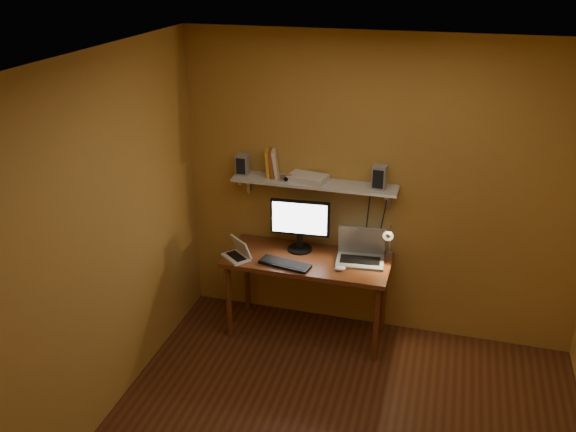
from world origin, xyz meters
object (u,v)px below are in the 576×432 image
(desk_lamp, at_px, (389,239))
(shelf_camera, at_px, (286,178))
(monitor, at_px, (300,223))
(speaker_left, at_px, (243,164))
(netbook, at_px, (238,252))
(laptop, at_px, (361,252))
(speaker_right, at_px, (380,177))
(wall_shelf, at_px, (314,183))
(keyboard, at_px, (285,264))
(mouse, at_px, (340,268))
(router, at_px, (307,178))
(desk, at_px, (307,267))

(desk_lamp, relative_size, shelf_camera, 3.51)
(monitor, relative_size, speaker_left, 2.84)
(netbook, xyz_separation_m, desk_lamp, (1.23, 0.27, 0.16))
(laptop, height_order, speaker_right, speaker_right)
(wall_shelf, height_order, netbook, wall_shelf)
(wall_shelf, bearing_deg, shelf_camera, -163.78)
(shelf_camera, bearing_deg, monitor, 3.90)
(desk_lamp, distance_m, speaker_right, 0.53)
(wall_shelf, distance_m, keyboard, 0.72)
(mouse, height_order, desk_lamp, desk_lamp)
(mouse, xyz_separation_m, router, (-0.36, 0.32, 0.63))
(laptop, bearing_deg, speaker_right, 33.36)
(netbook, height_order, desk_lamp, desk_lamp)
(laptop, height_order, desk_lamp, desk_lamp)
(wall_shelf, xyz_separation_m, speaker_right, (0.54, -0.01, 0.11))
(keyboard, distance_m, speaker_right, 1.06)
(mouse, bearing_deg, wall_shelf, 114.93)
(speaker_right, relative_size, shelf_camera, 1.83)
(keyboard, bearing_deg, desk, 58.66)
(shelf_camera, height_order, router, shelf_camera)
(wall_shelf, relative_size, speaker_right, 7.14)
(laptop, height_order, keyboard, laptop)
(keyboard, xyz_separation_m, desk_lamp, (0.81, 0.30, 0.20))
(keyboard, height_order, speaker_left, speaker_left)
(netbook, bearing_deg, monitor, 70.17)
(keyboard, bearing_deg, desk_lamp, 30.41)
(desk, height_order, keyboard, keyboard)
(keyboard, distance_m, router, 0.74)
(netbook, xyz_separation_m, router, (0.51, 0.34, 0.60))
(speaker_right, height_order, shelf_camera, speaker_right)
(desk, relative_size, speaker_left, 7.76)
(shelf_camera, distance_m, router, 0.18)
(desk, height_order, laptop, laptop)
(keyboard, relative_size, router, 1.36)
(wall_shelf, bearing_deg, keyboard, -112.64)
(monitor, distance_m, router, 0.40)
(monitor, xyz_separation_m, speaker_left, (-0.53, 0.07, 0.45))
(wall_shelf, distance_m, speaker_left, 0.64)
(mouse, bearing_deg, keyboard, 166.68)
(monitor, height_order, desk_lamp, monitor)
(wall_shelf, bearing_deg, monitor, -150.98)
(keyboard, xyz_separation_m, shelf_camera, (-0.08, 0.30, 0.64))
(speaker_left, height_order, router, speaker_left)
(desk_lamp, bearing_deg, shelf_camera, 179.92)
(laptop, bearing_deg, mouse, -125.07)
(laptop, relative_size, router, 1.31)
(laptop, bearing_deg, wall_shelf, 162.08)
(desk_lamp, distance_m, speaker_left, 1.39)
(desk_lamp, xyz_separation_m, speaker_left, (-1.30, 0.08, 0.51))
(speaker_right, bearing_deg, desk, -155.52)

